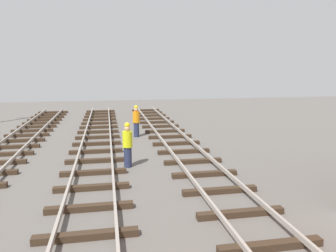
% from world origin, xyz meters
% --- Properties ---
extents(track_worker_foreground, '(0.40, 0.40, 1.87)m').
position_xyz_m(track_worker_foreground, '(-0.69, 20.27, 0.93)').
color(track_worker_foreground, '#262D4C').
rests_on(track_worker_foreground, ground).
extents(track_worker_distant, '(0.40, 0.40, 1.87)m').
position_xyz_m(track_worker_distant, '(-1.58, 14.44, 0.93)').
color(track_worker_distant, '#262D4C').
rests_on(track_worker_distant, ground).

